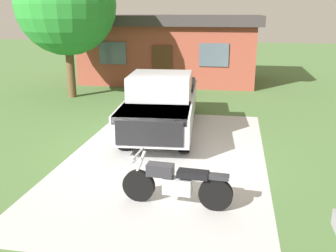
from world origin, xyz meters
The scene contains 6 objects.
ground_plane centered at (0.00, 0.00, 0.00)m, with size 80.00×80.00×0.00m, color #4E723C.
driveway_pad centered at (0.00, 0.00, 0.00)m, with size 5.10×8.96×0.01m, color #BABABA.
motorcycle centered at (0.64, -2.52, 0.47)m, with size 2.21×0.70×1.09m.
pickup_truck centered at (-0.56, 2.30, 0.95)m, with size 2.43×5.76×1.90m.
shade_tree centered at (-5.52, 6.57, 3.95)m, with size 4.23×4.23×6.08m.
neighbor_house centered at (-1.91, 11.73, 1.79)m, with size 9.60×5.60×3.50m.
Camera 1 is at (1.70, -9.24, 3.69)m, focal length 40.74 mm.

